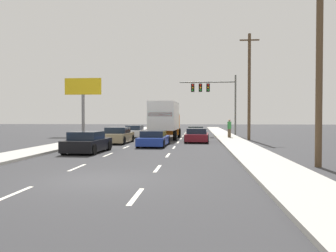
% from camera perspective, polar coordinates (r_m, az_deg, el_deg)
% --- Properties ---
extents(ground_plane, '(140.00, 140.00, 0.00)m').
position_cam_1_polar(ground_plane, '(36.47, -0.36, -1.89)').
color(ground_plane, '#333335').
extents(sidewalk_right, '(2.33, 80.00, 0.14)m').
position_cam_1_polar(sidewalk_right, '(31.47, 10.51, -2.31)').
color(sidewalk_right, '#B2AFA8').
rests_on(sidewalk_right, ground_plane).
extents(sidewalk_left, '(2.33, 80.00, 0.14)m').
position_cam_1_polar(sidewalk_left, '(32.80, -12.41, -2.17)').
color(sidewalk_left, '#B2AFA8').
rests_on(sidewalk_left, ground_plane).
extents(lane_markings, '(3.54, 62.00, 0.01)m').
position_cam_1_polar(lane_markings, '(34.24, -0.70, -2.10)').
color(lane_markings, silver).
rests_on(lane_markings, ground_plane).
extents(car_white, '(1.91, 4.31, 1.28)m').
position_cam_1_polar(car_white, '(36.59, -5.50, -0.96)').
color(car_white, white).
rests_on(car_white, ground_plane).
extents(car_tan, '(2.04, 4.34, 1.31)m').
position_cam_1_polar(car_tan, '(28.55, -8.33, -1.60)').
color(car_tan, tan).
rests_on(car_tan, ground_plane).
extents(car_black, '(2.10, 4.10, 1.27)m').
position_cam_1_polar(car_black, '(21.24, -13.23, -2.71)').
color(car_black, black).
rests_on(car_black, ground_plane).
extents(box_truck, '(2.72, 7.39, 3.56)m').
position_cam_1_polar(box_truck, '(33.38, -0.49, 1.29)').
color(box_truck, white).
rests_on(box_truck, ground_plane).
extents(car_blue, '(2.08, 4.56, 1.14)m').
position_cam_1_polar(car_blue, '(25.27, -2.35, -2.16)').
color(car_blue, '#1E389E').
rests_on(car_blue, ground_plane).
extents(car_yellow, '(1.96, 4.38, 1.15)m').
position_cam_1_polar(car_yellow, '(37.15, 4.64, -1.01)').
color(car_yellow, yellow).
rests_on(car_yellow, ground_plane).
extents(car_maroon, '(2.12, 4.20, 1.18)m').
position_cam_1_polar(car_maroon, '(29.55, 4.84, -1.60)').
color(car_maroon, maroon).
rests_on(car_maroon, ground_plane).
extents(traffic_signal_mast, '(6.61, 0.69, 7.04)m').
position_cam_1_polar(traffic_signal_mast, '(40.68, 6.97, 5.70)').
color(traffic_signal_mast, '#595B56').
rests_on(traffic_signal_mast, ground_plane).
extents(utility_pole_near, '(1.80, 0.28, 8.17)m').
position_cam_1_polar(utility_pole_near, '(16.00, 23.79, 8.89)').
color(utility_pole_near, brown).
rests_on(utility_pole_near, ground_plane).
extents(utility_pole_mid, '(1.80, 0.28, 9.93)m').
position_cam_1_polar(utility_pole_mid, '(33.20, 13.32, 6.56)').
color(utility_pole_mid, brown).
rests_on(utility_pole_mid, ground_plane).
extents(roadside_billboard, '(4.32, 0.36, 6.69)m').
position_cam_1_polar(roadside_billboard, '(41.37, -13.91, 5.14)').
color(roadside_billboard, slate).
rests_on(roadside_billboard, ground_plane).
extents(pedestrian_near_corner, '(0.38, 0.38, 1.78)m').
position_cam_1_polar(pedestrian_near_corner, '(34.67, 10.14, -0.38)').
color(pedestrian_near_corner, brown).
rests_on(pedestrian_near_corner, sidewalk_right).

